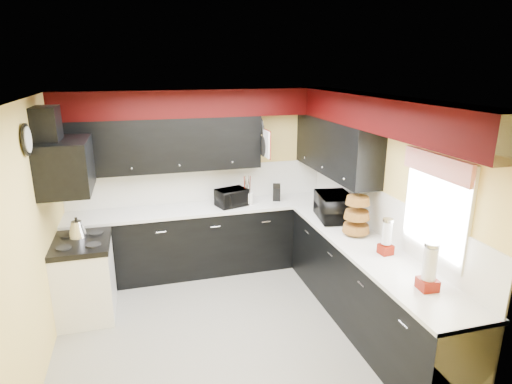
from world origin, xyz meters
TOP-DOWN VIEW (x-y plane):
  - ground at (0.00, 0.00)m, footprint 3.60×3.60m
  - wall_back at (0.00, 1.80)m, footprint 3.60×0.06m
  - wall_right at (1.80, 0.00)m, footprint 0.06×3.60m
  - wall_left at (-1.80, 0.00)m, footprint 0.06×3.60m
  - ceiling at (0.00, 0.00)m, footprint 3.60×3.60m
  - cab_back at (0.00, 1.50)m, footprint 3.60×0.60m
  - cab_right at (1.50, -0.30)m, footprint 0.60×3.00m
  - counter_back at (0.00, 1.50)m, footprint 3.62×0.64m
  - counter_right at (1.50, -0.30)m, footprint 0.64×3.02m
  - splash_back at (0.00, 1.79)m, footprint 3.60×0.02m
  - splash_right at (1.79, 0.00)m, footprint 0.02×3.60m
  - upper_back at (-0.50, 1.62)m, footprint 2.60×0.35m
  - upper_right at (1.62, 0.90)m, footprint 0.35×1.80m
  - soffit_back at (0.00, 1.62)m, footprint 3.60×0.36m
  - soffit_right at (1.62, -0.18)m, footprint 0.36×3.24m
  - stove at (-1.50, 0.75)m, footprint 0.60×0.75m
  - cooktop at (-1.50, 0.75)m, footprint 0.62×0.77m
  - hood at (-1.55, 0.75)m, footprint 0.50×0.78m
  - hood_duct at (-1.68, 0.75)m, footprint 0.24×0.40m
  - window at (1.79, -0.90)m, footprint 0.03×0.86m
  - valance at (1.73, -0.90)m, footprint 0.04×0.88m
  - pan_top at (0.82, 1.55)m, footprint 0.03×0.22m
  - pan_mid at (0.82, 1.42)m, footprint 0.03×0.28m
  - pan_low at (0.82, 1.68)m, footprint 0.03×0.24m
  - cut_board at (0.83, 1.30)m, footprint 0.03×0.26m
  - baskets at (1.52, 0.05)m, footprint 0.27×0.27m
  - clock at (-1.77, 0.25)m, footprint 0.03×0.30m
  - deco_plate at (1.77, -0.35)m, footprint 0.03×0.24m
  - toaster_oven at (0.39, 1.44)m, footprint 0.49×0.44m
  - microwave at (1.50, 0.59)m, footprint 0.47×0.63m
  - utensil_crock at (0.60, 1.45)m, footprint 0.21×0.21m
  - knife_block at (1.05, 1.50)m, footprint 0.14×0.17m
  - kettle at (-1.54, 0.89)m, footprint 0.21×0.21m
  - dispenser_a at (1.56, -0.50)m, footprint 0.14×0.14m
  - dispenser_b at (1.51, -1.24)m, footprint 0.16×0.16m

SIDE VIEW (x-z plane):
  - ground at x=0.00m, z-range 0.00..0.00m
  - stove at x=-1.50m, z-range 0.00..0.86m
  - cab_back at x=0.00m, z-range 0.00..0.90m
  - cab_right at x=1.50m, z-range 0.00..0.90m
  - cooktop at x=-1.50m, z-range 0.86..0.92m
  - counter_back at x=0.00m, z-range 0.90..0.94m
  - counter_right at x=1.50m, z-range 0.90..0.94m
  - kettle at x=-1.54m, z-range 0.92..1.10m
  - utensil_crock at x=0.60m, z-range 0.94..1.11m
  - knife_block at x=1.05m, z-range 0.94..1.17m
  - toaster_oven at x=0.39m, z-range 0.94..1.17m
  - microwave at x=1.50m, z-range 0.94..1.26m
  - dispenser_a at x=1.56m, z-range 0.94..1.28m
  - dispenser_b at x=1.51m, z-range 0.94..1.35m
  - baskets at x=1.52m, z-range 0.93..1.43m
  - splash_back at x=0.00m, z-range 0.94..1.44m
  - splash_right at x=1.79m, z-range 0.94..1.44m
  - wall_back at x=0.00m, z-range 0.00..2.50m
  - wall_right at x=1.80m, z-range 0.00..2.50m
  - wall_left at x=-1.80m, z-range 0.00..2.50m
  - window at x=1.79m, z-range 1.07..2.03m
  - pan_low at x=0.82m, z-range 1.51..1.93m
  - pan_mid at x=0.82m, z-range 1.52..1.98m
  - hood at x=-1.55m, z-range 1.50..2.06m
  - upper_back at x=-0.50m, z-range 1.45..2.15m
  - upper_right at x=1.62m, z-range 1.45..2.15m
  - cut_board at x=0.83m, z-range 1.62..1.98m
  - valance at x=1.73m, z-range 1.85..2.05m
  - pan_top at x=0.82m, z-range 1.80..2.20m
  - clock at x=-1.77m, z-range 2.00..2.30m
  - hood_duct at x=-1.68m, z-range 2.00..2.40m
  - deco_plate at x=1.77m, z-range 2.13..2.37m
  - soffit_back at x=0.00m, z-range 2.15..2.50m
  - soffit_right at x=1.62m, z-range 2.15..2.50m
  - ceiling at x=0.00m, z-range 2.47..2.53m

